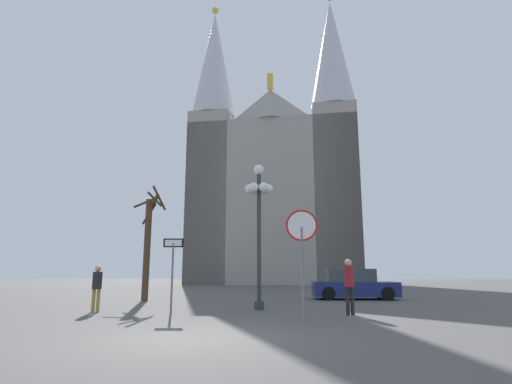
% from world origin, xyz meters
% --- Properties ---
extents(ground_plane, '(120.00, 120.00, 0.00)m').
position_xyz_m(ground_plane, '(0.00, 0.00, 0.00)').
color(ground_plane, '#514F4C').
extents(cathedral, '(19.21, 13.59, 32.25)m').
position_xyz_m(cathedral, '(2.25, 35.42, 10.86)').
color(cathedral, gray).
rests_on(cathedral, ground).
extents(stop_sign, '(0.88, 0.11, 3.09)m').
position_xyz_m(stop_sign, '(2.57, 2.45, 2.21)').
color(stop_sign, slate).
rests_on(stop_sign, ground).
extents(one_way_arrow_sign, '(0.68, 0.07, 2.49)m').
position_xyz_m(one_way_arrow_sign, '(-1.63, 4.96, 1.62)').
color(one_way_arrow_sign, slate).
rests_on(one_way_arrow_sign, ground).
extents(street_lamp, '(1.09, 0.99, 5.50)m').
position_xyz_m(street_lamp, '(1.26, 6.53, 3.80)').
color(street_lamp, '#2D3833').
rests_on(street_lamp, ground).
extents(bare_tree, '(1.64, 1.64, 5.41)m').
position_xyz_m(bare_tree, '(-4.24, 10.56, 2.77)').
color(bare_tree, '#473323').
rests_on(bare_tree, ground).
extents(parked_car_near_navy, '(4.15, 1.87, 1.50)m').
position_xyz_m(parked_car_near_navy, '(5.83, 12.15, 0.70)').
color(parked_car_near_navy, navy).
rests_on(parked_car_near_navy, ground).
extents(pedestrian_walking, '(0.32, 0.32, 1.79)m').
position_xyz_m(pedestrian_walking, '(4.26, 4.82, 1.09)').
color(pedestrian_walking, black).
rests_on(pedestrian_walking, ground).
extents(pedestrian_standing, '(0.32, 0.32, 1.59)m').
position_xyz_m(pedestrian_standing, '(-4.37, 5.39, 0.95)').
color(pedestrian_standing, olive).
rests_on(pedestrian_standing, ground).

